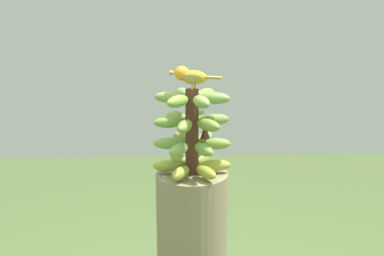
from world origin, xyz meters
The scene contains 2 objects.
banana_bunch centered at (0.00, 0.00, 1.37)m, with size 0.28×0.30×0.32m.
perched_bird centered at (0.00, -0.01, 1.58)m, with size 0.09×0.19×0.08m.
Camera 1 is at (1.80, -0.08, 1.86)m, focal length 47.05 mm.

